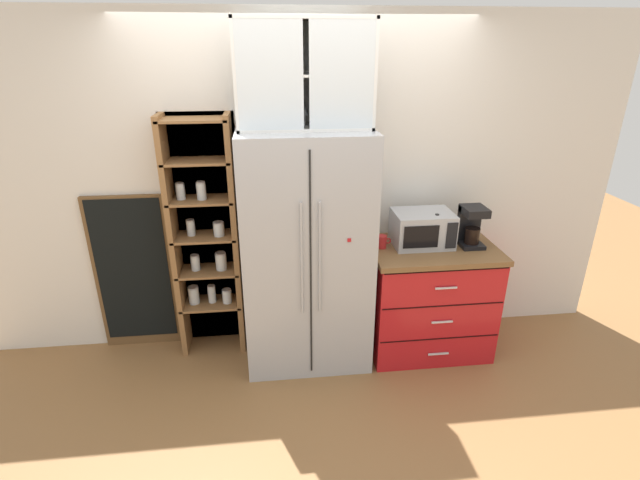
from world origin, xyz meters
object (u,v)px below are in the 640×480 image
Objects in this scene: coffee_maker at (471,225)px; mug_charcoal at (432,239)px; chalkboard_menu at (134,273)px; mug_red at (382,242)px; bottle_amber at (435,233)px; refrigerator at (307,252)px; bottle_green at (435,233)px; microwave at (422,229)px.

mug_charcoal is at bearing 171.65° from coffee_maker.
chalkboard_menu is at bearing 173.92° from mug_charcoal.
mug_charcoal is 1.03× the size of mug_red.
mug_charcoal is 0.41× the size of bottle_amber.
mug_charcoal is (-0.28, 0.04, -0.11)m from coffee_maker.
mug_charcoal is (0.97, 0.05, 0.04)m from refrigerator.
mug_red is 0.40m from bottle_green.
refrigerator is 0.89m from microwave.
coffee_maker is 0.30m from mug_charcoal.
chalkboard_menu is at bearing 172.47° from bottle_green.
refrigerator is 1.26m from coffee_maker.
chalkboard_menu is at bearing 173.68° from coffee_maker.
chalkboard_menu reaches higher than bottle_amber.
coffee_maker reaches higher than bottle_green.
microwave is 0.12m from mug_charcoal.
coffee_maker is at bearing 3.63° from bottle_green.
refrigerator is at bearing 178.95° from bottle_amber.
coffee_maker is at bearing -6.32° from chalkboard_menu.
bottle_amber is 2.35m from chalkboard_menu.
refrigerator is 1.39× the size of chalkboard_menu.
coffee_maker is 0.29m from bottle_green.
bottle_green is (0.39, -0.03, 0.07)m from mug_red.
chalkboard_menu is at bearing 171.92° from mug_red.
bottle_green is at bearing -91.96° from mug_charcoal.
coffee_maker is at bearing 0.36° from refrigerator.
microwave is 1.42× the size of coffee_maker.
bottle_green is at bearing 90.00° from bottle_amber.
mug_charcoal is at bearing -6.08° from chalkboard_menu.
coffee_maker is 0.68m from mug_red.
bottle_amber reaches higher than bottle_green.
coffee_maker reaches higher than microwave.
microwave is 4.00× the size of mug_charcoal.
microwave is 0.32m from mug_red.
mug_red is at bearing 2.32° from refrigerator.
mug_charcoal is 2.34m from chalkboard_menu.
bottle_amber is at bearing -7.72° from chalkboard_menu.
bottle_green is 0.01m from bottle_amber.
mug_red is (-0.31, -0.03, -0.08)m from microwave.
mug_charcoal is at bearing 2.91° from refrigerator.
bottle_amber is (0.39, -0.04, 0.07)m from mug_red.
bottle_amber reaches higher than mug_charcoal.
microwave is at bearing -6.28° from chalkboard_menu.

